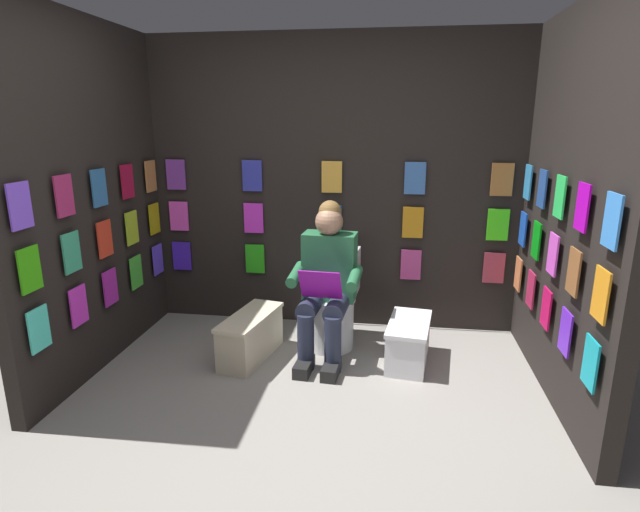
% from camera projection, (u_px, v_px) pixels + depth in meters
% --- Properties ---
extents(ground_plane, '(30.00, 30.00, 0.00)m').
position_uv_depth(ground_plane, '(289.00, 457.00, 2.74)').
color(ground_plane, gray).
extents(display_wall_back, '(3.23, 0.14, 2.46)m').
position_uv_depth(display_wall_back, '(333.00, 186.00, 4.31)').
color(display_wall_back, black).
rests_on(display_wall_back, ground).
extents(display_wall_left, '(0.14, 1.92, 2.46)m').
position_uv_depth(display_wall_left, '(572.00, 211.00, 3.12)').
color(display_wall_left, black).
rests_on(display_wall_left, ground).
extents(display_wall_right, '(0.14, 1.92, 2.46)m').
position_uv_depth(display_wall_right, '(89.00, 200.00, 3.56)').
color(display_wall_right, black).
rests_on(display_wall_right, ground).
extents(toilet, '(0.42, 0.57, 0.77)m').
position_uv_depth(toilet, '(332.00, 305.00, 4.07)').
color(toilet, white).
rests_on(toilet, ground).
extents(person_reading, '(0.54, 0.70, 1.19)m').
position_uv_depth(person_reading, '(327.00, 281.00, 3.79)').
color(person_reading, '#286B42').
rests_on(person_reading, ground).
extents(comic_longbox_near, '(0.37, 0.62, 0.33)m').
position_uv_depth(comic_longbox_near, '(408.00, 342.00, 3.77)').
color(comic_longbox_near, silver).
rests_on(comic_longbox_near, ground).
extents(comic_longbox_far, '(0.39, 0.72, 0.35)m').
position_uv_depth(comic_longbox_far, '(251.00, 336.00, 3.85)').
color(comic_longbox_far, beige).
rests_on(comic_longbox_far, ground).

